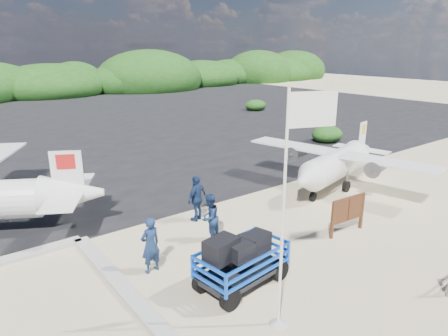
# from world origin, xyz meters

# --- Properties ---
(ground) EXTENTS (160.00, 160.00, 0.00)m
(ground) POSITION_xyz_m (0.00, 0.00, 0.00)
(ground) COLOR beige
(asphalt_apron) EXTENTS (90.00, 50.00, 0.04)m
(asphalt_apron) POSITION_xyz_m (0.00, 30.00, 0.00)
(asphalt_apron) COLOR #B2B2B2
(asphalt_apron) RESTS_ON ground
(baggage_cart) EXTENTS (3.21, 2.07, 1.52)m
(baggage_cart) POSITION_xyz_m (-1.49, -0.89, 0.00)
(baggage_cart) COLOR blue
(baggage_cart) RESTS_ON ground
(flagpole) EXTENTS (1.34, 0.92, 6.20)m
(flagpole) POSITION_xyz_m (-1.87, -2.87, 0.00)
(flagpole) COLOR white
(flagpole) RESTS_ON ground
(signboard) EXTENTS (1.91, 0.32, 1.56)m
(signboard) POSITION_xyz_m (4.08, -0.61, 0.00)
(signboard) COLOR #522D17
(signboard) RESTS_ON ground
(crew_a) EXTENTS (0.74, 0.53, 1.91)m
(crew_a) POSITION_xyz_m (-3.32, 1.50, 0.95)
(crew_a) COLOR navy
(crew_a) RESTS_ON ground
(crew_b) EXTENTS (1.10, 1.00, 1.83)m
(crew_b) POSITION_xyz_m (-0.53, 2.17, 0.92)
(crew_b) COLOR navy
(crew_b) RESTS_ON ground
(crew_c) EXTENTS (1.26, 0.88, 1.98)m
(crew_c) POSITION_xyz_m (0.10, 3.98, 0.99)
(crew_c) COLOR navy
(crew_c) RESTS_ON ground
(aircraft_large) EXTENTS (18.65, 18.65, 4.11)m
(aircraft_large) POSITION_xyz_m (12.24, 20.51, 0.00)
(aircraft_large) COLOR #B2B2B2
(aircraft_large) RESTS_ON ground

